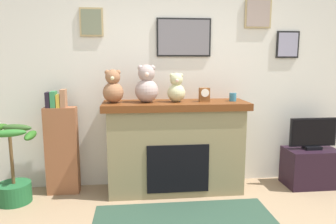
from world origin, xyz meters
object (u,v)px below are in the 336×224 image
(teddy_bear_brown, at_px, (147,85))
(mantel_clock, at_px, (204,95))
(television, at_px, (313,134))
(candle_jar, at_px, (233,97))
(potted_plant, at_px, (12,173))
(tv_stand, at_px, (310,167))
(teddy_bear_cream, at_px, (113,88))
(bookshelf, at_px, (62,147))
(teddy_bear_grey, at_px, (176,89))
(fireplace, at_px, (175,146))

(teddy_bear_brown, bearing_deg, mantel_clock, -0.08)
(television, bearing_deg, candle_jar, 178.63)
(potted_plant, height_order, candle_jar, candle_jar)
(tv_stand, bearing_deg, teddy_bear_cream, 179.47)
(bookshelf, relative_size, teddy_bear_brown, 2.87)
(candle_jar, xyz_separation_m, teddy_bear_grey, (-0.68, -0.00, 0.10))
(bookshelf, distance_m, teddy_bear_grey, 1.51)
(television, bearing_deg, teddy_bear_brown, 179.33)
(fireplace, relative_size, teddy_bear_grey, 5.01)
(potted_plant, distance_m, teddy_bear_brown, 1.78)
(television, relative_size, teddy_bear_grey, 1.77)
(mantel_clock, bearing_deg, teddy_bear_cream, 179.95)
(tv_stand, xyz_separation_m, mantel_clock, (-1.38, 0.02, 0.94))
(bookshelf, bearing_deg, potted_plant, -156.63)
(candle_jar, bearing_deg, teddy_bear_cream, -179.98)
(mantel_clock, xyz_separation_m, teddy_bear_brown, (-0.68, 0.00, 0.11))
(teddy_bear_grey, bearing_deg, mantel_clock, -0.18)
(bookshelf, xyz_separation_m, teddy_bear_brown, (1.00, -0.08, 0.72))
(tv_stand, bearing_deg, television, -90.00)
(fireplace, bearing_deg, teddy_bear_grey, -65.98)
(tv_stand, bearing_deg, teddy_bear_grey, 179.24)
(fireplace, relative_size, candle_jar, 17.26)
(fireplace, relative_size, bookshelf, 1.36)
(candle_jar, height_order, teddy_bear_grey, teddy_bear_grey)
(bookshelf, relative_size, tv_stand, 1.96)
(candle_jar, distance_m, teddy_bear_brown, 1.03)
(tv_stand, relative_size, teddy_bear_grey, 1.88)
(potted_plant, height_order, teddy_bear_grey, teddy_bear_grey)
(teddy_bear_brown, bearing_deg, teddy_bear_cream, 179.99)
(tv_stand, relative_size, mantel_clock, 3.94)
(teddy_bear_cream, bearing_deg, teddy_bear_grey, 0.00)
(tv_stand, xyz_separation_m, teddy_bear_brown, (-2.06, 0.02, 1.05))
(teddy_bear_cream, bearing_deg, fireplace, 1.45)
(candle_jar, relative_size, mantel_clock, 0.61)
(bookshelf, height_order, mantel_clock, mantel_clock)
(bookshelf, distance_m, potted_plant, 0.58)
(candle_jar, xyz_separation_m, teddy_bear_brown, (-1.02, -0.00, 0.15))
(bookshelf, height_order, potted_plant, bookshelf)
(teddy_bear_cream, relative_size, teddy_bear_brown, 0.88)
(candle_jar, height_order, teddy_bear_brown, teddy_bear_brown)
(bookshelf, height_order, candle_jar, bookshelf)
(fireplace, xyz_separation_m, bookshelf, (-1.34, 0.06, 0.01))
(bookshelf, relative_size, potted_plant, 1.43)
(tv_stand, height_order, television, television)
(television, xyz_separation_m, teddy_bear_brown, (-2.06, 0.02, 0.62))
(television, bearing_deg, teddy_bear_grey, 179.19)
(tv_stand, bearing_deg, potted_plant, -178.16)
(tv_stand, height_order, teddy_bear_grey, teddy_bear_grey)
(teddy_bear_brown, bearing_deg, candle_jar, 0.03)
(teddy_bear_cream, distance_m, teddy_bear_grey, 0.73)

